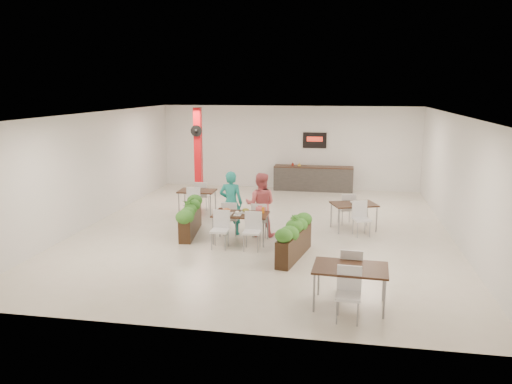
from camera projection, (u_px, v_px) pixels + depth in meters
ground at (264, 230)px, 13.93m from camera, size 12.00×12.00×0.00m
room_shell at (265, 158)px, 13.52m from camera, size 10.10×12.10×3.22m
red_column at (198, 152)px, 17.75m from camera, size 0.40×0.41×3.20m
service_counter at (313, 178)px, 19.11m from camera, size 3.00×0.64×2.20m
main_table at (240, 218)px, 12.70m from camera, size 1.40×1.62×0.92m
diner_man at (231, 203)px, 13.35m from camera, size 0.63×0.41×1.72m
diner_woman at (260, 205)px, 13.21m from camera, size 0.83×0.64×1.70m
planter_left at (190, 216)px, 13.41m from camera, size 0.60×1.94×1.02m
planter_right at (294, 237)px, 11.55m from camera, size 0.71×1.93×1.02m
side_table_a at (197, 194)px, 15.55m from camera, size 1.14×1.63×0.92m
side_table_b at (354, 208)px, 13.80m from camera, size 1.39×1.67×0.92m
side_table_c at (350, 273)px, 8.93m from camera, size 1.37×1.64×0.92m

